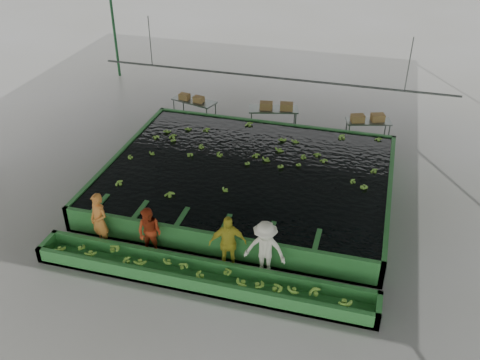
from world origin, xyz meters
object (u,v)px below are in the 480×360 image
(box_stack_mid, at_px, (276,109))
(box_stack_right, at_px, (367,121))
(worker_a, at_px, (99,221))
(worker_c, at_px, (228,243))
(worker_b, at_px, (150,232))
(packing_table_right, at_px, (367,130))
(packing_table_mid, at_px, (273,119))
(packing_table_left, at_px, (195,109))
(box_stack_left, at_px, (192,101))
(worker_d, at_px, (265,250))
(sorting_trough, at_px, (201,276))
(flotation_tank, at_px, (248,179))

(box_stack_mid, distance_m, box_stack_right, 3.88)
(worker_a, relative_size, worker_c, 1.00)
(worker_b, bearing_deg, worker_c, 6.79)
(packing_table_right, bearing_deg, packing_table_mid, -178.21)
(packing_table_right, relative_size, box_stack_right, 1.33)
(box_stack_mid, bearing_deg, packing_table_left, 178.72)
(packing_table_right, distance_m, box_stack_left, 7.84)
(worker_c, distance_m, box_stack_left, 10.40)
(packing_table_left, bearing_deg, worker_b, -78.05)
(packing_table_mid, xyz_separation_m, packing_table_right, (4.06, 0.13, -0.06))
(worker_c, relative_size, packing_table_right, 1.00)
(worker_d, bearing_deg, sorting_trough, -154.09)
(worker_b, height_order, box_stack_mid, worker_b)
(packing_table_mid, distance_m, box_stack_left, 3.79)
(worker_a, bearing_deg, packing_table_mid, 91.61)
(box_stack_right, bearing_deg, worker_b, -120.88)
(packing_table_mid, bearing_deg, packing_table_right, 1.79)
(worker_b, relative_size, packing_table_right, 0.88)
(worker_a, height_order, packing_table_left, worker_a)
(flotation_tank, bearing_deg, packing_table_right, 53.63)
(sorting_trough, relative_size, worker_a, 5.41)
(flotation_tank, distance_m, box_stack_mid, 5.08)
(worker_d, relative_size, packing_table_mid, 0.88)
(packing_table_left, bearing_deg, packing_table_mid, -0.49)
(box_stack_left, bearing_deg, packing_table_left, 40.99)
(sorting_trough, distance_m, worker_c, 1.19)
(worker_d, relative_size, packing_table_left, 0.93)
(packing_table_right, bearing_deg, flotation_tank, -126.37)
(worker_b, bearing_deg, worker_d, 6.79)
(packing_table_left, distance_m, box_stack_right, 7.68)
(flotation_tank, xyz_separation_m, box_stack_left, (-3.97, 5.06, 0.47))
(sorting_trough, relative_size, packing_table_mid, 4.71)
(worker_b, distance_m, packing_table_left, 9.66)
(packing_table_left, relative_size, box_stack_left, 1.69)
(sorting_trough, relative_size, packing_table_right, 5.40)
(worker_b, bearing_deg, packing_table_left, 108.74)
(flotation_tank, height_order, worker_d, worker_d)
(packing_table_left, height_order, packing_table_right, packing_table_left)
(worker_a, relative_size, packing_table_mid, 0.87)
(worker_c, relative_size, packing_table_left, 0.92)
(worker_b, bearing_deg, sorting_trough, -16.32)
(worker_c, bearing_deg, packing_table_right, 50.40)
(worker_c, height_order, box_stack_left, worker_c)
(sorting_trough, bearing_deg, box_stack_left, 111.33)
(box_stack_left, distance_m, box_stack_mid, 3.89)
(box_stack_mid, bearing_deg, packing_table_mid, 157.33)
(sorting_trough, distance_m, box_stack_right, 10.98)
(worker_c, distance_m, packing_table_right, 10.10)
(sorting_trough, xyz_separation_m, worker_c, (0.56, 0.80, 0.68))
(worker_a, relative_size, box_stack_mid, 1.30)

